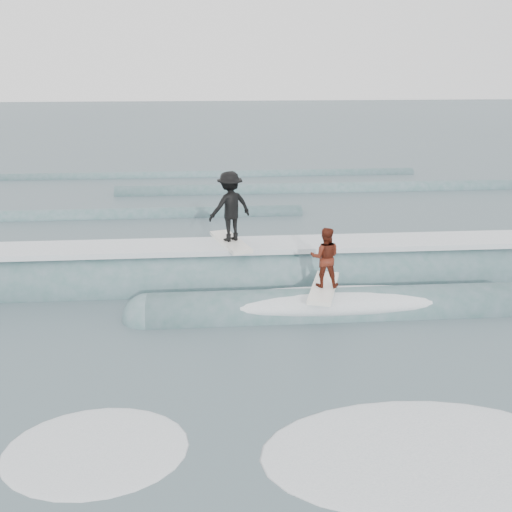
{
  "coord_description": "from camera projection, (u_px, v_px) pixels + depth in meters",
  "views": [
    {
      "loc": [
        -1.1,
        -8.06,
        5.89
      ],
      "look_at": [
        0.0,
        5.73,
        1.1
      ],
      "focal_mm": 40.0,
      "sensor_mm": 36.0,
      "label": 1
    }
  ],
  "objects": [
    {
      "name": "ground",
      "position": [
        283.0,
        428.0,
        9.6
      ],
      "size": [
        160.0,
        160.0,
        0.0
      ],
      "primitive_type": "plane",
      "color": "#3D5159",
      "rests_on": "ground"
    },
    {
      "name": "breaking_wave",
      "position": [
        266.0,
        285.0,
        15.58
      ],
      "size": [
        23.59,
        3.84,
        2.13
      ],
      "color": "#3C6664",
      "rests_on": "ground"
    },
    {
      "name": "surfer_black",
      "position": [
        230.0,
        209.0,
        15.21
      ],
      "size": [
        1.4,
        2.07,
        1.98
      ],
      "color": "silver",
      "rests_on": "ground"
    },
    {
      "name": "surfer_red",
      "position": [
        325.0,
        262.0,
        13.56
      ],
      "size": [
        1.13,
        2.07,
        1.56
      ],
      "color": "white",
      "rests_on": "ground"
    },
    {
      "name": "whitewater",
      "position": [
        291.0,
        471.0,
        8.6
      ],
      "size": [
        15.1,
        7.2,
        0.1
      ],
      "color": "white",
      "rests_on": "ground"
    },
    {
      "name": "far_swells",
      "position": [
        220.0,
        195.0,
        26.18
      ],
      "size": [
        36.0,
        8.65,
        0.8
      ],
      "color": "#3C6664",
      "rests_on": "ground"
    }
  ]
}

